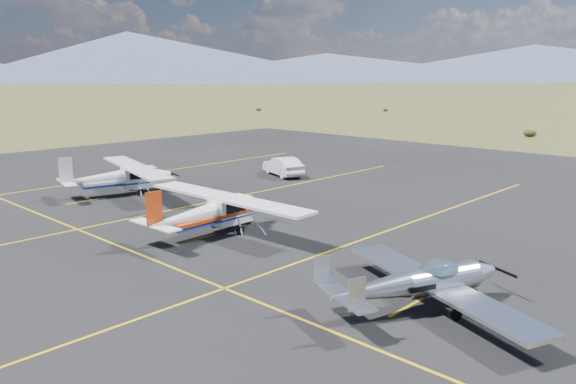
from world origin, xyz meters
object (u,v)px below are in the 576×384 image
aircraft_cessna (211,211)px  sedan (283,166)px  aircraft_plain (120,177)px  aircraft_low_wing (422,283)px

aircraft_cessna → sedan: aircraft_cessna is taller
aircraft_cessna → sedan: bearing=30.7°
aircraft_cessna → aircraft_plain: aircraft_plain is taller
aircraft_plain → aircraft_cessna: bearing=-84.2°
aircraft_low_wing → aircraft_cessna: bearing=108.5°
aircraft_cessna → aircraft_plain: 11.15m
sedan → aircraft_cessna: bearing=51.8°
aircraft_cessna → sedan: size_ratio=2.39×
aircraft_plain → sedan: (11.73, -2.65, -0.44)m
aircraft_plain → aircraft_low_wing: bearing=-81.6°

